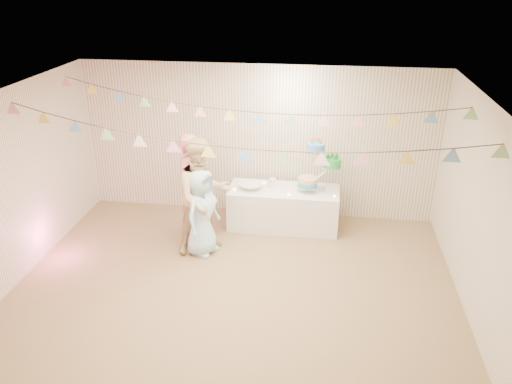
# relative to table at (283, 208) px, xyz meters

# --- Properties ---
(floor) EXTENTS (6.00, 6.00, 0.00)m
(floor) POSITION_rel_table_xyz_m (-0.49, -1.99, -0.34)
(floor) COLOR olive
(floor) RESTS_ON ground
(ceiling) EXTENTS (6.00, 6.00, 0.00)m
(ceiling) POSITION_rel_table_xyz_m (-0.49, -1.99, 2.26)
(ceiling) COLOR silver
(ceiling) RESTS_ON ground
(back_wall) EXTENTS (6.00, 6.00, 0.00)m
(back_wall) POSITION_rel_table_xyz_m (-0.49, 0.51, 0.96)
(back_wall) COLOR silver
(back_wall) RESTS_ON ground
(front_wall) EXTENTS (6.00, 6.00, 0.00)m
(front_wall) POSITION_rel_table_xyz_m (-0.49, -4.49, 0.96)
(front_wall) COLOR silver
(front_wall) RESTS_ON ground
(left_wall) EXTENTS (5.00, 5.00, 0.00)m
(left_wall) POSITION_rel_table_xyz_m (-3.49, -1.99, 0.96)
(left_wall) COLOR silver
(left_wall) RESTS_ON ground
(right_wall) EXTENTS (5.00, 5.00, 0.00)m
(right_wall) POSITION_rel_table_xyz_m (2.51, -1.99, 0.96)
(right_wall) COLOR silver
(right_wall) RESTS_ON ground
(table) EXTENTS (1.80, 0.72, 0.68)m
(table) POSITION_rel_table_xyz_m (0.00, 0.00, 0.00)
(table) COLOR white
(table) RESTS_ON floor
(cake_stand) EXTENTS (0.75, 0.44, 0.84)m
(cake_stand) POSITION_rel_table_xyz_m (0.55, 0.05, 0.83)
(cake_stand) COLOR silver
(cake_stand) RESTS_ON table
(cake_bottom) EXTENTS (0.31, 0.31, 0.15)m
(cake_bottom) POSITION_rel_table_xyz_m (0.40, -0.01, 0.50)
(cake_bottom) COLOR #2B97C9
(cake_bottom) RESTS_ON cake_stand
(cake_middle) EXTENTS (0.27, 0.27, 0.22)m
(cake_middle) POSITION_rel_table_xyz_m (0.73, 0.14, 0.77)
(cake_middle) COLOR green
(cake_middle) RESTS_ON cake_stand
(cake_top_tier) EXTENTS (0.25, 0.25, 0.19)m
(cake_top_tier) POSITION_rel_table_xyz_m (0.49, 0.02, 1.04)
(cake_top_tier) COLOR #458BD8
(cake_top_tier) RESTS_ON cake_stand
(platter) EXTENTS (0.37, 0.37, 0.02)m
(platter) POSITION_rel_table_xyz_m (-0.54, -0.05, 0.42)
(platter) COLOR white
(platter) RESTS_ON table
(posy) EXTENTS (0.15, 0.15, 0.17)m
(posy) POSITION_rel_table_xyz_m (-0.20, 0.05, 0.50)
(posy) COLOR white
(posy) RESTS_ON table
(person_adult_a) EXTENTS (0.63, 0.74, 1.73)m
(person_adult_a) POSITION_rel_table_xyz_m (-1.35, -0.55, 0.53)
(person_adult_a) COLOR #CE6C6B
(person_adult_a) RESTS_ON floor
(person_adult_b) EXTENTS (1.10, 1.06, 1.79)m
(person_adult_b) POSITION_rel_table_xyz_m (-1.12, -0.90, 0.56)
(person_adult_b) COLOR tan
(person_adult_b) RESTS_ON floor
(person_child) EXTENTS (0.65, 0.78, 1.37)m
(person_child) POSITION_rel_table_xyz_m (-1.13, -1.01, 0.34)
(person_child) COLOR #B0E2FA
(person_child) RESTS_ON floor
(bunting_back) EXTENTS (5.60, 1.10, 0.40)m
(bunting_back) POSITION_rel_table_xyz_m (-0.49, -0.89, 2.01)
(bunting_back) COLOR pink
(bunting_back) RESTS_ON ceiling
(bunting_front) EXTENTS (5.60, 0.90, 0.36)m
(bunting_front) POSITION_rel_table_xyz_m (-0.49, -2.19, 1.98)
(bunting_front) COLOR #72A5E5
(bunting_front) RESTS_ON ceiling
(tealight_0) EXTENTS (0.04, 0.04, 0.03)m
(tealight_0) POSITION_rel_table_xyz_m (-0.80, -0.15, 0.35)
(tealight_0) COLOR #FFD88C
(tealight_0) RESTS_ON table
(tealight_1) EXTENTS (0.04, 0.04, 0.03)m
(tealight_1) POSITION_rel_table_xyz_m (-0.35, 0.18, 0.35)
(tealight_1) COLOR #FFD88C
(tealight_1) RESTS_ON table
(tealight_2) EXTENTS (0.04, 0.04, 0.03)m
(tealight_2) POSITION_rel_table_xyz_m (0.10, -0.22, 0.35)
(tealight_2) COLOR #FFD88C
(tealight_2) RESTS_ON table
(tealight_3) EXTENTS (0.04, 0.04, 0.03)m
(tealight_3) POSITION_rel_table_xyz_m (0.35, 0.22, 0.35)
(tealight_3) COLOR #FFD88C
(tealight_3) RESTS_ON table
(tealight_4) EXTENTS (0.04, 0.04, 0.03)m
(tealight_4) POSITION_rel_table_xyz_m (0.82, -0.18, 0.35)
(tealight_4) COLOR #FFD88C
(tealight_4) RESTS_ON table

